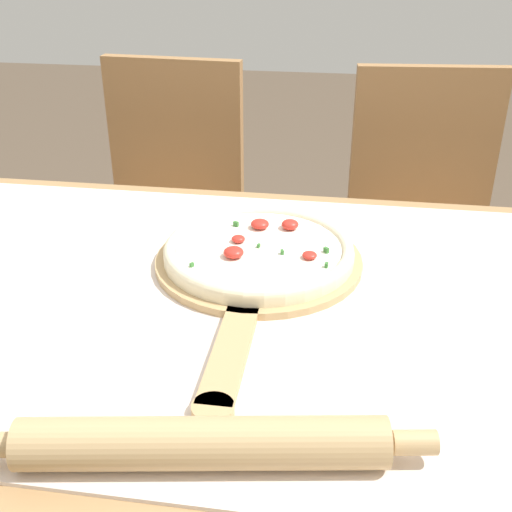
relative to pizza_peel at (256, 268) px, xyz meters
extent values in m
cube|color=#A87F51|center=(0.01, -0.08, -0.03)|extent=(1.34, 0.83, 0.03)
cylinder|color=#A87F51|center=(-0.61, 0.28, -0.39)|extent=(0.06, 0.06, 0.70)
cube|color=silver|center=(0.01, -0.08, -0.01)|extent=(1.26, 0.75, 0.00)
cylinder|color=tan|center=(0.00, 0.03, 0.00)|extent=(0.33, 0.33, 0.01)
cube|color=tan|center=(0.00, -0.22, 0.00)|extent=(0.04, 0.22, 0.01)
cylinder|color=tan|center=(0.00, -0.33, 0.00)|extent=(0.05, 0.05, 0.01)
cylinder|color=beige|center=(0.00, 0.03, 0.01)|extent=(0.30, 0.30, 0.02)
torus|color=beige|center=(0.00, 0.03, 0.02)|extent=(0.30, 0.30, 0.02)
cylinder|color=white|center=(0.00, 0.03, 0.02)|extent=(0.26, 0.26, 0.00)
ellipsoid|color=red|center=(0.04, 0.10, 0.03)|extent=(0.03, 0.03, 0.02)
ellipsoid|color=red|center=(-0.03, -0.01, 0.03)|extent=(0.03, 0.03, 0.02)
ellipsoid|color=red|center=(-0.04, 0.04, 0.03)|extent=(0.02, 0.02, 0.01)
ellipsoid|color=red|center=(-0.01, 0.10, 0.03)|extent=(0.03, 0.03, 0.02)
ellipsoid|color=red|center=(0.08, 0.00, 0.03)|extent=(0.02, 0.02, 0.01)
cube|color=#387533|center=(0.11, 0.02, 0.03)|extent=(0.01, 0.01, 0.01)
cube|color=#387533|center=(0.11, -0.02, 0.03)|extent=(0.01, 0.01, 0.01)
cube|color=#387533|center=(-0.09, -0.05, 0.03)|extent=(0.01, 0.01, 0.01)
cube|color=#387533|center=(0.00, 0.02, 0.03)|extent=(0.01, 0.01, 0.01)
cube|color=#387533|center=(-0.05, 0.10, 0.03)|extent=(0.01, 0.01, 0.01)
cube|color=#387533|center=(0.04, 0.01, 0.03)|extent=(0.01, 0.01, 0.01)
cylinder|color=tan|center=(0.01, -0.40, 0.02)|extent=(0.38, 0.11, 0.05)
cylinder|color=tan|center=(0.22, -0.37, 0.02)|extent=(0.05, 0.03, 0.03)
cube|color=#A37547|center=(-0.36, 0.61, -0.29)|extent=(0.42, 0.42, 0.02)
cube|color=#A37547|center=(-0.35, 0.79, -0.06)|extent=(0.38, 0.06, 0.44)
cylinder|color=#A37547|center=(-0.53, 0.46, -0.52)|extent=(0.04, 0.04, 0.44)
cylinder|color=#A37547|center=(-0.21, 0.44, -0.52)|extent=(0.04, 0.04, 0.44)
cylinder|color=#A37547|center=(-0.51, 0.78, -0.52)|extent=(0.04, 0.04, 0.44)
cylinder|color=#A37547|center=(-0.19, 0.76, -0.52)|extent=(0.04, 0.04, 0.44)
cube|color=#A37547|center=(0.34, 0.61, -0.29)|extent=(0.43, 0.43, 0.02)
cube|color=#A37547|center=(0.33, 0.79, -0.06)|extent=(0.38, 0.07, 0.44)
cylinder|color=#A37547|center=(0.20, 0.44, -0.52)|extent=(0.04, 0.04, 0.44)
cylinder|color=#A37547|center=(0.52, 0.47, -0.52)|extent=(0.04, 0.04, 0.44)
cylinder|color=#A37547|center=(0.17, 0.76, -0.52)|extent=(0.04, 0.04, 0.44)
cylinder|color=#A37547|center=(0.49, 0.79, -0.52)|extent=(0.04, 0.04, 0.44)
camera|label=1|loc=(0.13, -0.87, 0.49)|focal=45.00mm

